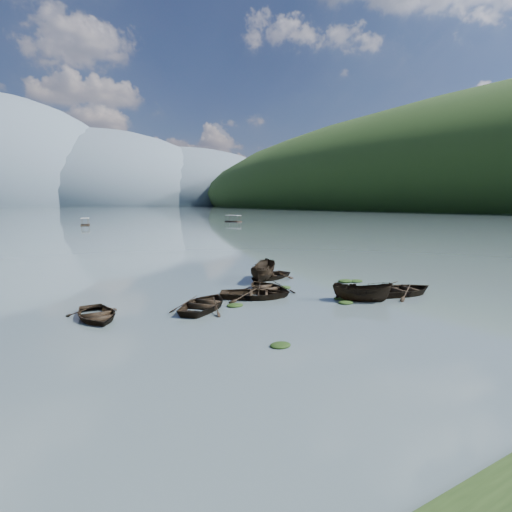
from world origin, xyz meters
TOP-DOWN VIEW (x-y plane):
  - ground_plane at (0.00, 0.00)m, footprint 2400.00×2400.00m
  - haze_mtn_c at (140.00, 900.00)m, footprint 520.00×520.00m
  - haze_mtn_d at (320.00, 900.00)m, footprint 520.00×520.00m
  - rowboat_0 at (-13.10, 7.08)m, footprint 3.00×4.14m
  - rowboat_1 at (-7.14, 6.02)m, footprint 5.57×5.50m
  - rowboat_2 at (2.28, 2.49)m, footprint 3.71×3.60m
  - rowboat_3 at (-1.42, 8.06)m, footprint 3.46×4.60m
  - rowboat_4 at (6.12, 2.44)m, footprint 5.37×4.16m
  - rowboat_6 at (-3.19, 6.77)m, footprint 5.70×5.28m
  - rowboat_7 at (1.22, 12.00)m, footprint 5.11×4.30m
  - rowboat_8 at (0.43, 11.63)m, footprint 4.32×4.43m
  - weed_clump_0 at (-6.83, -1.58)m, footprint 0.98×0.80m
  - weed_clump_1 at (0.98, 2.59)m, footprint 1.03×0.82m
  - weed_clump_2 at (1.56, 3.60)m, footprint 1.10×0.88m
  - weed_clump_3 at (0.23, 8.28)m, footprint 1.01×0.86m
  - weed_clump_4 at (6.57, 7.33)m, footprint 1.16×0.92m
  - weed_clump_5 at (-5.34, 5.55)m, footprint 1.06×0.86m
  - weed_clump_6 at (0.71, 12.39)m, footprint 0.95×0.79m
  - weed_clump_7 at (5.76, 7.68)m, footprint 1.26×1.01m
  - pontoon_centre at (-0.20, 105.93)m, footprint 3.15×5.45m
  - pontoon_right at (44.91, 102.16)m, footprint 4.32×6.01m

SIDE VIEW (x-z plane):
  - ground_plane at x=0.00m, z-range 0.00..0.00m
  - haze_mtn_c at x=140.00m, z-range -130.00..130.00m
  - haze_mtn_d at x=320.00m, z-range -110.00..110.00m
  - rowboat_0 at x=-13.10m, z-range -0.42..0.42m
  - rowboat_1 at x=-7.14m, z-range -0.47..0.47m
  - rowboat_2 at x=2.28m, z-range -0.73..0.73m
  - rowboat_3 at x=-1.42m, z-range -0.45..0.45m
  - rowboat_4 at x=6.12m, z-range -0.51..0.51m
  - rowboat_6 at x=-3.19m, z-range -0.48..0.48m
  - rowboat_7 at x=1.22m, z-range -0.45..0.45m
  - rowboat_8 at x=0.43m, z-range -0.87..0.87m
  - weed_clump_0 at x=-6.83m, z-range -0.11..0.11m
  - weed_clump_1 at x=0.98m, z-range -0.11..0.11m
  - weed_clump_2 at x=1.56m, z-range -0.12..0.12m
  - weed_clump_3 at x=0.23m, z-range -0.11..0.11m
  - weed_clump_4 at x=6.57m, z-range -0.12..0.12m
  - weed_clump_5 at x=-5.34m, z-range -0.11..0.11m
  - weed_clump_6 at x=0.71m, z-range -0.10..0.10m
  - weed_clump_7 at x=5.76m, z-range -0.14..0.14m
  - pontoon_centre at x=-0.20m, z-range -0.98..0.98m
  - pontoon_right at x=44.91m, z-range -1.06..1.06m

